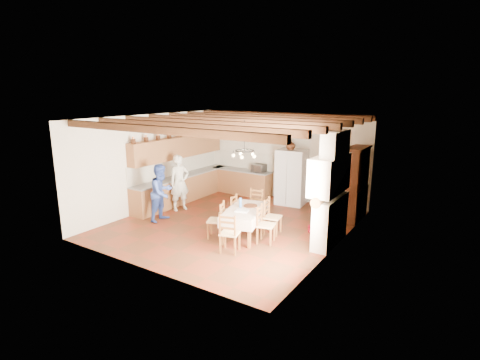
{
  "coord_description": "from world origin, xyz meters",
  "views": [
    {
      "loc": [
        5.65,
        -8.31,
        3.7
      ],
      "look_at": [
        0.1,
        0.3,
        1.25
      ],
      "focal_mm": 28.0,
      "sensor_mm": 36.0,
      "label": 1
    }
  ],
  "objects_px": {
    "person_man": "(180,183)",
    "person_woman_red": "(317,199)",
    "chair_right_near": "(266,224)",
    "chair_end_far": "(254,206)",
    "chair_end_near": "(230,232)",
    "dining_table": "(244,212)",
    "person_woman_blue": "(162,193)",
    "microwave": "(259,168)",
    "chair_right_far": "(273,216)",
    "hutch": "(355,183)",
    "chair_left_near": "(216,220)",
    "refrigerator": "(291,177)",
    "chair_left_far": "(228,211)"
  },
  "relations": [
    {
      "from": "chair_left_far",
      "to": "chair_right_near",
      "type": "xyz_separation_m",
      "value": [
        1.37,
        -0.34,
        0.0
      ]
    },
    {
      "from": "person_man",
      "to": "person_woman_red",
      "type": "xyz_separation_m",
      "value": [
        4.32,
        0.6,
        0.01
      ]
    },
    {
      "from": "microwave",
      "to": "chair_end_near",
      "type": "bearing_deg",
      "value": -59.59
    },
    {
      "from": "hutch",
      "to": "person_woman_red",
      "type": "distance_m",
      "value": 1.64
    },
    {
      "from": "chair_right_near",
      "to": "person_woman_red",
      "type": "bearing_deg",
      "value": -39.79
    },
    {
      "from": "refrigerator",
      "to": "dining_table",
      "type": "height_order",
      "value": "refrigerator"
    },
    {
      "from": "chair_left_near",
      "to": "chair_left_far",
      "type": "height_order",
      "value": "same"
    },
    {
      "from": "refrigerator",
      "to": "hutch",
      "type": "relative_size",
      "value": 0.85
    },
    {
      "from": "person_man",
      "to": "person_woman_blue",
      "type": "relative_size",
      "value": 1.05
    },
    {
      "from": "chair_end_near",
      "to": "microwave",
      "type": "xyz_separation_m",
      "value": [
        -1.82,
        4.5,
        0.55
      ]
    },
    {
      "from": "chair_left_near",
      "to": "chair_left_far",
      "type": "relative_size",
      "value": 1.0
    },
    {
      "from": "hutch",
      "to": "dining_table",
      "type": "height_order",
      "value": "hutch"
    },
    {
      "from": "chair_end_far",
      "to": "person_man",
      "type": "distance_m",
      "value": 2.62
    },
    {
      "from": "chair_end_near",
      "to": "chair_right_far",
      "type": "bearing_deg",
      "value": -117.06
    },
    {
      "from": "dining_table",
      "to": "person_woman_blue",
      "type": "xyz_separation_m",
      "value": [
        -2.64,
        -0.28,
        0.19
      ]
    },
    {
      "from": "chair_right_near",
      "to": "person_man",
      "type": "bearing_deg",
      "value": 63.5
    },
    {
      "from": "chair_end_near",
      "to": "dining_table",
      "type": "bearing_deg",
      "value": -92.23
    },
    {
      "from": "person_woman_blue",
      "to": "person_woman_red",
      "type": "distance_m",
      "value": 4.4
    },
    {
      "from": "person_woman_blue",
      "to": "refrigerator",
      "type": "bearing_deg",
      "value": -37.81
    },
    {
      "from": "person_woman_blue",
      "to": "microwave",
      "type": "bearing_deg",
      "value": -19.19
    },
    {
      "from": "hutch",
      "to": "person_woman_blue",
      "type": "distance_m",
      "value": 5.62
    },
    {
      "from": "hutch",
      "to": "person_man",
      "type": "relative_size",
      "value": 1.21
    },
    {
      "from": "chair_right_near",
      "to": "chair_end_near",
      "type": "distance_m",
      "value": 1.04
    },
    {
      "from": "chair_left_near",
      "to": "chair_left_far",
      "type": "xyz_separation_m",
      "value": [
        -0.12,
        0.74,
        0.0
      ]
    },
    {
      "from": "chair_left_near",
      "to": "chair_end_far",
      "type": "xyz_separation_m",
      "value": [
        0.24,
        1.53,
        0.0
      ]
    },
    {
      "from": "person_woman_blue",
      "to": "microwave",
      "type": "xyz_separation_m",
      "value": [
        1.07,
        3.74,
        0.2
      ]
    },
    {
      "from": "refrigerator",
      "to": "chair_end_near",
      "type": "bearing_deg",
      "value": -89.83
    },
    {
      "from": "refrigerator",
      "to": "person_man",
      "type": "height_order",
      "value": "refrigerator"
    },
    {
      "from": "hutch",
      "to": "dining_table",
      "type": "bearing_deg",
      "value": -123.33
    },
    {
      "from": "chair_left_near",
      "to": "hutch",
      "type": "bearing_deg",
      "value": 120.03
    },
    {
      "from": "person_woman_blue",
      "to": "person_woman_red",
      "type": "height_order",
      "value": "person_woman_red"
    },
    {
      "from": "person_woman_blue",
      "to": "microwave",
      "type": "height_order",
      "value": "person_woman_blue"
    },
    {
      "from": "microwave",
      "to": "person_man",
      "type": "bearing_deg",
      "value": -107.56
    },
    {
      "from": "hutch",
      "to": "dining_table",
      "type": "xyz_separation_m",
      "value": [
        -2.0,
        -2.88,
        -0.43
      ]
    },
    {
      "from": "refrigerator",
      "to": "chair_end_far",
      "type": "xyz_separation_m",
      "value": [
        -0.1,
        -2.23,
        -0.44
      ]
    },
    {
      "from": "chair_right_near",
      "to": "person_woman_red",
      "type": "distance_m",
      "value": 1.69
    },
    {
      "from": "dining_table",
      "to": "microwave",
      "type": "height_order",
      "value": "microwave"
    },
    {
      "from": "dining_table",
      "to": "person_man",
      "type": "relative_size",
      "value": 1.03
    },
    {
      "from": "chair_right_far",
      "to": "chair_end_far",
      "type": "relative_size",
      "value": 1.0
    },
    {
      "from": "dining_table",
      "to": "microwave",
      "type": "relative_size",
      "value": 3.75
    },
    {
      "from": "hutch",
      "to": "chair_right_far",
      "type": "relative_size",
      "value": 2.24
    },
    {
      "from": "dining_table",
      "to": "chair_right_near",
      "type": "bearing_deg",
      "value": -8.58
    },
    {
      "from": "hutch",
      "to": "microwave",
      "type": "bearing_deg",
      "value": 172.25
    },
    {
      "from": "chair_end_near",
      "to": "chair_right_near",
      "type": "bearing_deg",
      "value": -131.72
    },
    {
      "from": "person_woman_red",
      "to": "chair_left_far",
      "type": "bearing_deg",
      "value": -85.48
    },
    {
      "from": "chair_right_near",
      "to": "chair_end_far",
      "type": "bearing_deg",
      "value": 28.88
    },
    {
      "from": "chair_right_near",
      "to": "chair_end_far",
      "type": "height_order",
      "value": "same"
    },
    {
      "from": "dining_table",
      "to": "chair_left_far",
      "type": "relative_size",
      "value": 1.9
    },
    {
      "from": "refrigerator",
      "to": "chair_end_near",
      "type": "distance_m",
      "value": 4.34
    },
    {
      "from": "chair_right_far",
      "to": "hutch",
      "type": "bearing_deg",
      "value": -40.52
    }
  ]
}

